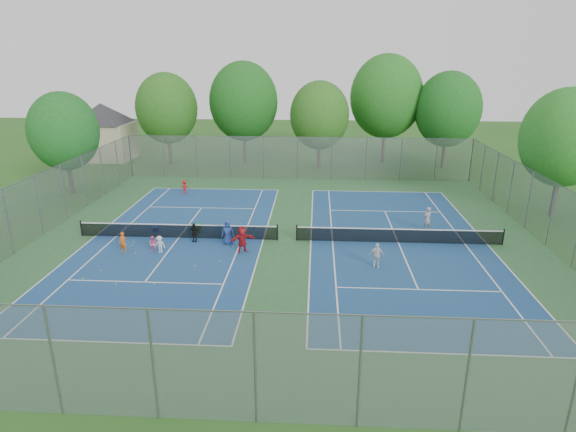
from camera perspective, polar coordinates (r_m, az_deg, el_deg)
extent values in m
plane|color=#25561B|center=(30.62, -0.11, -2.90)|extent=(120.00, 120.00, 0.00)
cube|color=#2D5F33|center=(30.62, -0.11, -2.89)|extent=(32.00, 32.00, 0.01)
cube|color=navy|center=(31.79, -12.82, -2.53)|extent=(10.97, 23.77, 0.01)
cube|color=navy|center=(31.01, 12.93, -3.08)|extent=(10.97, 23.77, 0.01)
cube|color=black|center=(31.64, -12.87, -1.79)|extent=(12.87, 0.10, 0.91)
cube|color=black|center=(30.86, 12.99, -2.32)|extent=(12.87, 0.10, 0.91)
cube|color=gray|center=(45.42, 1.13, 6.86)|extent=(32.00, 0.10, 4.00)
cube|color=gray|center=(15.57, -3.91, -17.68)|extent=(32.00, 0.10, 4.00)
cube|color=gray|center=(34.77, -27.46, 1.07)|extent=(0.10, 32.00, 4.00)
cube|color=gray|center=(33.12, 28.72, 0.08)|extent=(0.10, 32.00, 4.00)
cube|color=#B7A88C|center=(58.31, -20.91, 8.26)|extent=(6.00, 5.00, 4.00)
pyramid|color=#2D2D33|center=(57.79, -21.39, 12.35)|extent=(11.03, 11.03, 2.20)
cylinder|color=#443326|center=(53.69, -13.84, 7.87)|extent=(0.36, 0.36, 3.50)
ellipsoid|color=#285D1A|center=(53.12, -14.19, 12.27)|extent=(6.40, 6.40, 7.36)
cylinder|color=#443326|center=(52.85, -5.13, 8.36)|extent=(0.36, 0.36, 3.85)
ellipsoid|color=#1A5719|center=(52.24, -5.28, 13.36)|extent=(7.20, 7.20, 8.28)
cylinder|color=#443326|center=(50.38, 3.66, 7.49)|extent=(0.36, 0.36, 3.15)
ellipsoid|color=#2B5F1B|center=(49.79, 3.75, 11.82)|extent=(6.00, 6.00, 6.90)
cylinder|color=#443326|center=(53.72, 11.23, 8.44)|extent=(0.36, 0.36, 4.20)
ellipsoid|color=#22641D|center=(53.11, 11.58, 13.70)|extent=(7.60, 7.60, 8.74)
cylinder|color=#443326|center=(53.01, 17.98, 7.38)|extent=(0.36, 0.36, 3.50)
ellipsoid|color=#19581A|center=(52.42, 18.44, 11.90)|extent=(6.60, 6.60, 7.59)
cylinder|color=#443326|center=(44.74, -24.41, 4.46)|extent=(0.36, 0.36, 3.15)
ellipsoid|color=#19581D|center=(44.10, -25.04, 9.08)|extent=(5.60, 5.60, 6.44)
cylinder|color=#443326|center=(39.66, 29.08, 2.39)|extent=(0.36, 0.36, 3.50)
ellipsoid|color=#236B1F|center=(38.91, 30.00, 8.05)|extent=(6.00, 6.00, 6.90)
cube|color=blue|center=(33.29, -15.42, -1.51)|extent=(0.45, 0.45, 0.32)
cube|color=#217C31|center=(32.41, -10.53, -1.41)|extent=(0.36, 0.36, 0.62)
imported|color=orange|center=(30.20, -18.97, -2.99)|extent=(0.52, 0.40, 1.26)
imported|color=#ED5C93|center=(29.76, -15.68, -3.23)|extent=(0.55, 0.46, 1.01)
imported|color=silver|center=(29.56, -14.96, -3.27)|extent=(0.74, 0.51, 1.06)
imported|color=black|center=(30.74, -11.07, -1.95)|extent=(0.78, 0.47, 1.23)
imported|color=#26428D|center=(29.94, -7.16, -1.95)|extent=(0.77, 0.50, 1.57)
imported|color=#A9181D|center=(28.65, -5.44, -2.77)|extent=(1.58, 1.11, 1.64)
imported|color=#A31719|center=(41.56, -12.13, 3.35)|extent=(0.82, 0.52, 1.20)
imported|color=gray|center=(33.30, 16.19, -0.35)|extent=(0.72, 0.64, 1.67)
imported|color=silver|center=(27.04, 10.45, -4.59)|extent=(0.87, 0.45, 1.43)
sphere|color=gold|center=(32.11, -19.88, -2.96)|extent=(0.07, 0.07, 0.07)
sphere|color=#D3EA36|center=(27.76, -8.04, -5.36)|extent=(0.07, 0.07, 0.07)
sphere|color=#D6E836|center=(29.74, -6.54, -3.63)|extent=(0.07, 0.07, 0.07)
sphere|color=gold|center=(26.40, -19.74, -7.64)|extent=(0.07, 0.07, 0.07)
sphere|color=#BED231|center=(28.24, -21.29, -6.08)|extent=(0.07, 0.07, 0.07)
sphere|color=#CDE034|center=(27.66, -23.16, -6.86)|extent=(0.07, 0.07, 0.07)
sphere|color=#ACC82E|center=(27.36, -10.98, -5.90)|extent=(0.07, 0.07, 0.07)
sphere|color=#B7D631|center=(31.72, -17.83, -3.00)|extent=(0.07, 0.07, 0.07)
sphere|color=yellow|center=(29.97, -17.61, -4.24)|extent=(0.07, 0.07, 0.07)
sphere|color=#CDE034|center=(30.01, -7.13, -3.44)|extent=(0.07, 0.07, 0.07)
sphere|color=#CCD631|center=(31.22, -17.99, -3.36)|extent=(0.07, 0.07, 0.07)
sphere|color=yellow|center=(25.87, -15.57, -7.75)|extent=(0.07, 0.07, 0.07)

